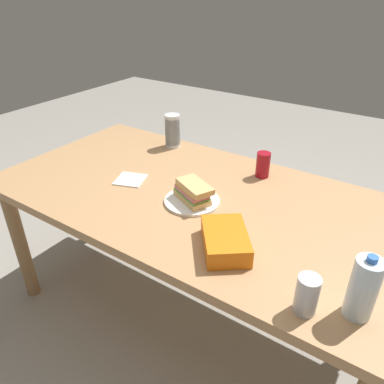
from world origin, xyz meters
The scene contains 10 objects.
ground_plane centered at (0.00, 0.00, 0.00)m, with size 8.00×8.00×0.00m, color gray.
dining_table centered at (0.00, 0.00, 0.66)m, with size 1.85×0.96×0.74m.
paper_plate centered at (0.03, -0.07, 0.74)m, with size 0.24×0.24×0.01m, color white.
sandwich centered at (0.03, -0.07, 0.79)m, with size 0.21×0.15×0.08m.
soda_can_red centered at (0.17, 0.32, 0.80)m, with size 0.07×0.07×0.12m, color maroon.
chip_bag centered at (0.30, -0.26, 0.77)m, with size 0.23×0.15×0.07m, color orange.
water_bottle_tall centered at (0.75, -0.31, 0.84)m, with size 0.08×0.08×0.21m.
plastic_cup_stack centered at (-0.40, 0.38, 0.83)m, with size 0.08×0.08×0.18m.
soda_can_silver centered at (0.63, -0.38, 0.80)m, with size 0.07×0.07×0.12m, color silver.
paper_napkin centered at (-0.33, -0.07, 0.74)m, with size 0.13×0.13×0.01m, color white.
Camera 1 is at (0.78, -1.18, 1.57)m, focal length 34.49 mm.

